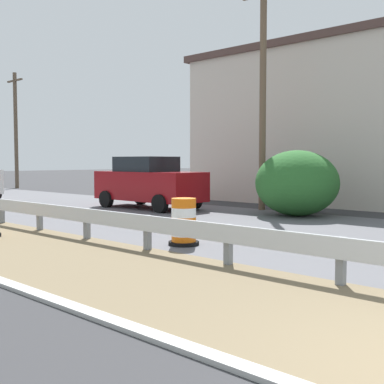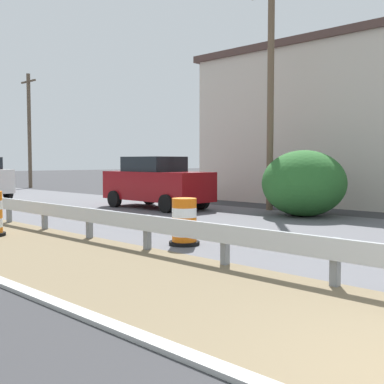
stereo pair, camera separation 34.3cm
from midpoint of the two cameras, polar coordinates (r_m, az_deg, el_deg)
name	(u,v)px [view 1 (the left image)]	position (r m, az deg, el deg)	size (l,w,h in m)	color
traffic_barrel_nearest	(184,224)	(10.49, -1.90, -3.74)	(0.65, 0.65, 1.00)	orange
car_distant_a	(149,182)	(18.61, -5.55, 1.11)	(2.01, 4.50, 1.95)	maroon
roadside_shop_near	(363,124)	(22.16, 18.71, 7.44)	(6.88, 14.36, 6.65)	beige
utility_pole_near	(263,92)	(18.23, 7.66, 11.42)	(0.24, 1.80, 8.23)	brown
utility_pole_mid	(16,128)	(34.09, -19.99, 6.93)	(0.24, 1.80, 7.43)	brown
bush_roadside	(297,183)	(16.33, 11.47, 1.02)	(2.70, 2.70, 2.14)	#286028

